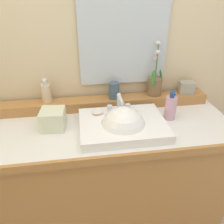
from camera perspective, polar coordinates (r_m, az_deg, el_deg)
wall_back at (r=1.55m, az=-3.70°, el=16.20°), size 3.44×0.20×2.48m
vanity_cabinet at (r=1.61m, az=-1.41°, el=-16.34°), size 1.49×0.57×0.88m
back_ledge at (r=1.50m, az=-2.68°, el=2.22°), size 1.41×0.11×0.07m
sink_basin at (r=1.28m, az=2.74°, el=-3.81°), size 0.48×0.36×0.28m
soap_bar at (r=1.34m, az=-3.64°, el=-0.07°), size 0.07×0.04×0.02m
potted_plant at (r=1.54m, az=10.55°, el=7.03°), size 0.10×0.11×0.35m
soap_dispenser at (r=1.49m, az=-16.04°, el=4.70°), size 0.06×0.06×0.15m
tumbler_cup at (r=1.47m, az=0.49°, el=5.34°), size 0.07×0.07×0.11m
trinket_box at (r=1.63m, az=17.95°, el=5.82°), size 0.11×0.09×0.08m
lotion_bottle at (r=1.41m, az=14.35°, el=1.16°), size 0.07×0.07×0.18m
tissue_box at (r=1.32m, az=-14.44°, el=-1.73°), size 0.14×0.14×0.11m
mirror at (r=1.45m, az=2.93°, el=17.57°), size 0.55×0.02×0.55m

